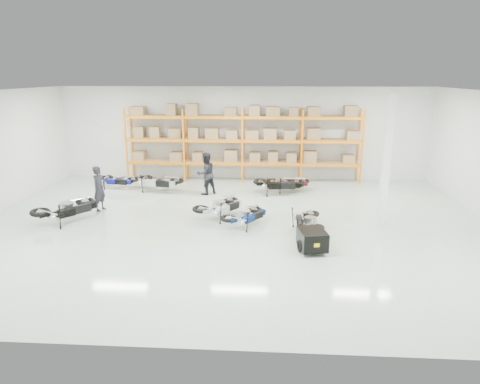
# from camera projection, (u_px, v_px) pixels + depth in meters

# --- Properties ---
(room) EXTENTS (18.00, 18.00, 18.00)m
(room) POSITION_uv_depth(u_px,v_px,m) (232.00, 161.00, 14.29)
(room) COLOR #A9BCAE
(room) RESTS_ON ground
(pallet_rack) EXTENTS (11.28, 0.98, 3.62)m
(pallet_rack) POSITION_uv_depth(u_px,v_px,m) (243.00, 135.00, 20.49)
(pallet_rack) COLOR orange
(pallet_rack) RESTS_ON ground
(structural_column) EXTENTS (0.25, 0.25, 4.50)m
(structural_column) POSITION_uv_depth(u_px,v_px,m) (386.00, 160.00, 14.46)
(structural_column) COLOR white
(structural_column) RESTS_ON ground
(moto_blue_centre) EXTENTS (1.63, 1.77, 1.05)m
(moto_blue_centre) POSITION_uv_depth(u_px,v_px,m) (246.00, 213.00, 14.62)
(moto_blue_centre) COLOR #081C52
(moto_blue_centre) RESTS_ON ground
(moto_silver_left) EXTENTS (1.84, 1.99, 1.18)m
(moto_silver_left) POSITION_uv_depth(u_px,v_px,m) (220.00, 203.00, 15.47)
(moto_silver_left) COLOR #BABCC1
(moto_silver_left) RESTS_ON ground
(moto_black_far_left) EXTENTS (2.02, 2.21, 1.31)m
(moto_black_far_left) POSITION_uv_depth(u_px,v_px,m) (67.00, 205.00, 15.04)
(moto_black_far_left) COLOR black
(moto_black_far_left) RESTS_ON ground
(moto_touring_right) EXTENTS (0.82, 1.64, 1.06)m
(moto_touring_right) POSITION_uv_depth(u_px,v_px,m) (307.00, 218.00, 14.06)
(moto_touring_right) COLOR black
(moto_touring_right) RESTS_ON ground
(trailer) EXTENTS (0.90, 1.61, 0.66)m
(trailer) POSITION_uv_depth(u_px,v_px,m) (312.00, 239.00, 12.55)
(trailer) COLOR black
(trailer) RESTS_ON ground
(moto_back_a) EXTENTS (1.74, 1.11, 1.04)m
(moto_back_a) POSITION_uv_depth(u_px,v_px,m) (118.00, 178.00, 19.53)
(moto_back_a) COLOR navy
(moto_back_a) RESTS_ON ground
(moto_back_b) EXTENTS (2.08, 1.42, 1.23)m
(moto_back_b) POSITION_uv_depth(u_px,v_px,m) (158.00, 178.00, 19.03)
(moto_back_b) COLOR #B4B9BE
(moto_back_b) RESTS_ON ground
(moto_back_c) EXTENTS (1.95, 1.03, 1.24)m
(moto_back_c) POSITION_uv_depth(u_px,v_px,m) (279.00, 181.00, 18.59)
(moto_back_c) COLOR black
(moto_back_c) RESTS_ON ground
(moto_back_d) EXTENTS (1.78, 1.07, 1.09)m
(moto_back_d) POSITION_uv_depth(u_px,v_px,m) (289.00, 180.00, 18.99)
(moto_back_d) COLOR #450D15
(moto_back_d) RESTS_ON ground
(person_left) EXTENTS (0.57, 0.72, 1.73)m
(person_left) POSITION_uv_depth(u_px,v_px,m) (99.00, 188.00, 16.27)
(person_left) COLOR black
(person_left) RESTS_ON ground
(person_back) EXTENTS (1.13, 1.11, 1.84)m
(person_back) POSITION_uv_depth(u_px,v_px,m) (206.00, 174.00, 18.46)
(person_back) COLOR black
(person_back) RESTS_ON ground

